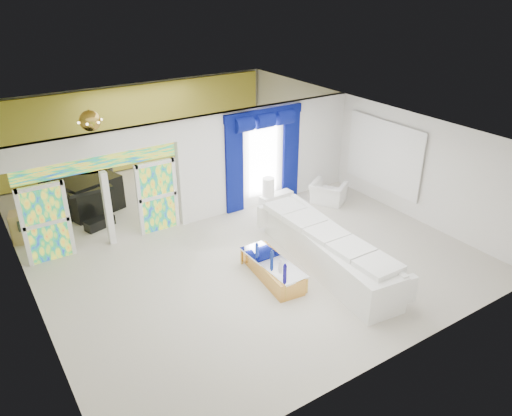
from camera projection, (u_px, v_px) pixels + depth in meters
floor at (223, 231)px, 13.56m from camera, size 12.00×12.00×0.00m
dividing_wall at (268, 155)px, 14.71m from camera, size 5.70×0.18×3.00m
dividing_header at (95, 144)px, 11.73m from camera, size 4.30×0.18×0.55m
stained_panel_left at (46, 223)px, 11.78m from camera, size 0.95×0.04×2.00m
stained_panel_right at (158, 197)px, 13.18m from camera, size 0.95×0.04×2.00m
stained_transom at (98, 163)px, 11.94m from camera, size 4.00×0.05×0.35m
window_pane at (263, 159)px, 14.54m from camera, size 1.00×0.02×2.30m
blue_drape_left at (234, 167)px, 14.05m from camera, size 0.55×0.10×2.80m
blue_drape_right at (291, 154)px, 15.02m from camera, size 0.55×0.10×2.80m
blue_pelmet at (264, 113)px, 13.92m from camera, size 2.60×0.12×0.25m
wall_mirror at (384, 155)px, 14.54m from camera, size 0.04×2.70×1.90m
gold_curtains at (140, 126)px, 17.36m from camera, size 9.70×0.12×2.90m
white_sofa at (326, 251)px, 11.73m from camera, size 1.47×4.61×0.86m
coffee_table at (273, 270)px, 11.39m from camera, size 0.84×1.96×0.42m
console_table at (276, 199)px, 14.98m from camera, size 1.10×0.40×0.36m
table_lamp at (268, 187)px, 14.63m from camera, size 0.36×0.36×0.58m
armchair at (328, 193)px, 15.06m from camera, size 1.26×1.30×0.65m
grand_piano at (82, 191)px, 14.71m from camera, size 2.12×2.44×1.04m
piano_bench at (100, 223)px, 13.67m from camera, size 0.88×0.56×0.27m
tv_console at (23, 227)px, 12.88m from camera, size 0.67×0.64×0.82m
chandelier at (90, 121)px, 13.85m from camera, size 0.60×0.60×0.60m
decanters at (275, 261)px, 11.15m from camera, size 0.20×1.28×0.25m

